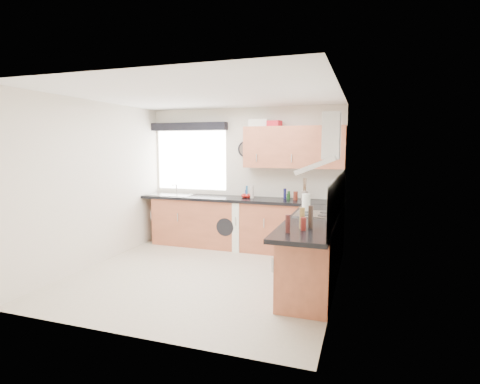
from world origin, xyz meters
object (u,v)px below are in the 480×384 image
(upper_cabinets, at_px, (294,147))
(washing_machine, at_px, (231,224))
(extractor_hood, at_px, (325,150))
(oven, at_px, (314,250))

(upper_cabinets, xyz_separation_m, washing_machine, (-1.10, -0.10, -1.37))
(extractor_hood, relative_size, upper_cabinets, 0.46)
(oven, height_order, upper_cabinets, upper_cabinets)
(upper_cabinets, distance_m, washing_machine, 1.76)
(washing_machine, bearing_deg, upper_cabinets, 12.21)
(oven, bearing_deg, extractor_hood, -0.00)
(upper_cabinets, bearing_deg, extractor_hood, -63.87)
(extractor_hood, distance_m, washing_machine, 2.52)
(extractor_hood, bearing_deg, upper_cabinets, 116.13)
(oven, xyz_separation_m, washing_machine, (-1.65, 1.22, 0.00))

